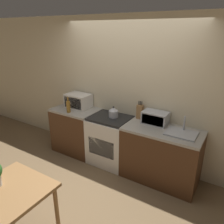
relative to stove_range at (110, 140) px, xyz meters
The scene contains 12 objects.
ground_plane 0.86m from the stove_range, 77.19° to the right, with size 16.00×16.00×0.00m, color brown.
wall_back 0.93m from the stove_range, 64.49° to the left, with size 10.00×0.06×2.60m.
counter_left_run 0.80m from the stove_range, behind, with size 0.89×0.62×0.90m.
counter_right_run 0.97m from the stove_range, ahead, with size 1.21×0.62×0.90m.
stove_range is the anchor object (origin of this frame).
kettle 0.54m from the stove_range, 42.76° to the left, with size 0.17×0.17×0.20m.
microwave 1.01m from the stove_range, behind, with size 0.47×0.35×0.27m.
bottle 0.99m from the stove_range, 165.81° to the right, with size 0.07×0.07×0.29m.
knife_block 0.77m from the stove_range, 26.32° to the left, with size 0.10×0.08×0.32m.
toaster_oven 0.96m from the stove_range, 11.55° to the left, with size 0.41×0.26×0.20m.
sink_basin 1.33m from the stove_range, ahead, with size 0.44×0.35×0.24m.
dining_table 1.98m from the stove_range, 90.51° to the right, with size 0.80×0.70×0.75m.
Camera 1 is at (1.75, -2.29, 2.35)m, focal length 35.00 mm.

